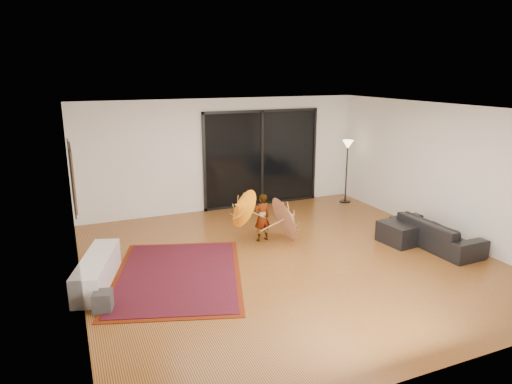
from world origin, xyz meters
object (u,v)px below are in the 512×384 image
media_console (97,271)px  sofa (436,233)px  child (262,217)px  ottoman (401,233)px

media_console → sofa: size_ratio=0.89×
sofa → child: child is taller
media_console → sofa: bearing=9.8°
ottoman → child: child is taller
sofa → ottoman: sofa is taller
sofa → child: size_ratio=1.92×
sofa → child: 3.40m
ottoman → sofa: bearing=-40.5°
sofa → ottoman: size_ratio=2.59×
media_console → child: size_ratio=1.71×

